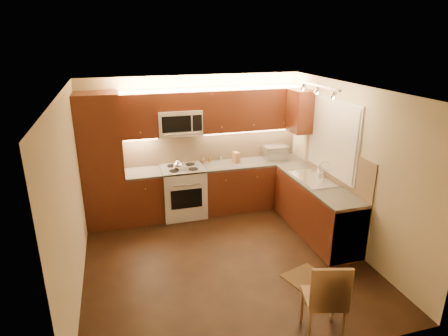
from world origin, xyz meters
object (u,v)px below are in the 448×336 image
object	(u,v)px
toaster_oven	(275,152)
stove	(183,191)
sink	(314,175)
dining_chair	(324,297)
kettle	(178,164)
knife_block	(236,157)
microwave	(179,122)
soap_bottle	(320,170)

from	to	relation	value
toaster_oven	stove	bearing A→B (deg)	-174.29
stove	sink	bearing A→B (deg)	-29.36
stove	dining_chair	world-z (taller)	dining_chair
stove	kettle	distance (m)	0.57
knife_block	microwave	bearing A→B (deg)	160.45
sink	toaster_oven	xyz separation A→B (m)	(-0.18, 1.21, 0.05)
soap_bottle	dining_chair	bearing A→B (deg)	-107.24
kettle	soap_bottle	xyz separation A→B (m)	(2.31, -0.85, -0.03)
kettle	knife_block	size ratio (longest dim) A/B	0.96
kettle	knife_block	bearing A→B (deg)	10.75
soap_bottle	dining_chair	xyz separation A→B (m)	(-1.29, -2.44, -0.50)
toaster_oven	knife_block	bearing A→B (deg)	-174.98
kettle	toaster_oven	bearing A→B (deg)	8.69
sink	soap_bottle	xyz separation A→B (m)	(0.22, 0.19, 0.01)
knife_block	sink	bearing A→B (deg)	-65.81
kettle	dining_chair	world-z (taller)	kettle
toaster_oven	soap_bottle	distance (m)	1.09
knife_block	soap_bottle	size ratio (longest dim) A/B	1.22
stove	microwave	xyz separation A→B (m)	(0.00, 0.14, 1.26)
dining_chair	toaster_oven	bearing A→B (deg)	90.03
sink	dining_chair	bearing A→B (deg)	-115.38
toaster_oven	soap_bottle	size ratio (longest dim) A/B	2.54
stove	microwave	distance (m)	1.27
stove	sink	world-z (taller)	sink
microwave	soap_bottle	size ratio (longest dim) A/B	4.55
knife_block	toaster_oven	bearing A→B (deg)	-13.27
soap_bottle	dining_chair	world-z (taller)	soap_bottle
toaster_oven	dining_chair	xyz separation A→B (m)	(-0.89, -3.46, -0.55)
kettle	microwave	bearing A→B (deg)	70.72
kettle	toaster_oven	distance (m)	1.92
toaster_oven	knife_block	world-z (taller)	toaster_oven
stove	dining_chair	distance (m)	3.50
knife_block	dining_chair	size ratio (longest dim) A/B	0.21
dining_chair	sink	bearing A→B (deg)	79.11
microwave	dining_chair	size ratio (longest dim) A/B	0.79
stove	dining_chair	bearing A→B (deg)	-74.56
microwave	knife_block	xyz separation A→B (m)	(1.03, -0.08, -0.72)
microwave	dining_chair	bearing A→B (deg)	-75.12
microwave	soap_bottle	bearing A→B (deg)	-25.68
knife_block	dining_chair	distance (m)	3.47
stove	soap_bottle	xyz separation A→B (m)	(2.22, -0.93, 0.52)
stove	toaster_oven	size ratio (longest dim) A/B	2.17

